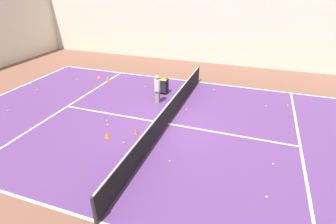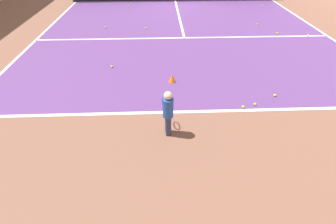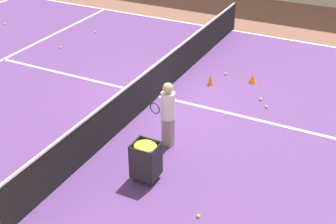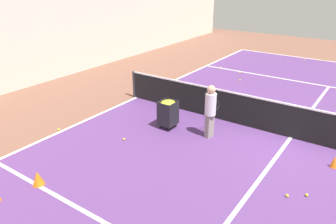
# 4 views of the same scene
# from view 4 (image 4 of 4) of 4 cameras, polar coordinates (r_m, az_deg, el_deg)

# --- Properties ---
(ground_plane) EXTENTS (33.97, 33.97, 0.00)m
(ground_plane) POSITION_cam_4_polar(r_m,az_deg,el_deg) (10.37, 20.58, -4.23)
(ground_plane) COLOR brown
(court_playing_area) EXTENTS (11.85, 20.77, 0.00)m
(court_playing_area) POSITION_cam_4_polar(r_m,az_deg,el_deg) (10.37, 20.58, -4.22)
(court_playing_area) COLOR #563370
(court_playing_area) RESTS_ON ground
(line_sideline_right) EXTENTS (0.10, 20.77, 0.00)m
(line_sideline_right) POSITION_cam_4_polar(r_m,az_deg,el_deg) (12.85, -5.51, 2.54)
(line_sideline_right) COLOR white
(line_sideline_right) RESTS_ON ground
(line_service_near) EXTENTS (11.85, 0.10, 0.00)m
(line_service_near) POSITION_cam_4_polar(r_m,az_deg,el_deg) (15.63, 26.22, 4.00)
(line_service_near) COLOR white
(line_service_near) RESTS_ON ground
(line_centre_service) EXTENTS (0.10, 11.42, 0.00)m
(line_centre_service) POSITION_cam_4_polar(r_m,az_deg,el_deg) (10.36, 20.58, -4.21)
(line_centre_service) COLOR white
(line_centre_service) RESTS_ON ground
(hall_enclosure_right) EXTENTS (0.15, 30.27, 6.51)m
(hall_enclosure_right) POSITION_cam_4_polar(r_m,az_deg,el_deg) (15.54, -19.99, 17.24)
(hall_enclosure_right) COLOR silver
(hall_enclosure_right) RESTS_ON ground
(tennis_net) EXTENTS (12.15, 0.10, 1.05)m
(tennis_net) POSITION_cam_4_polar(r_m,az_deg,el_deg) (10.14, 21.00, -1.51)
(tennis_net) COLOR #2D2D33
(tennis_net) RESTS_ON ground
(coach_at_net) EXTENTS (0.38, 0.67, 1.61)m
(coach_at_net) POSITION_cam_4_polar(r_m,az_deg,el_deg) (9.47, 7.41, 0.68)
(coach_at_net) COLOR gray
(coach_at_net) RESTS_ON ground
(ball_cart) EXTENTS (0.48, 0.53, 0.91)m
(ball_cart) POSITION_cam_4_polar(r_m,az_deg,el_deg) (10.08, -0.00, 0.50)
(ball_cart) COLOR black
(ball_cart) RESTS_ON ground
(training_cone_0) EXTENTS (0.16, 0.16, 0.33)m
(training_cone_0) POSITION_cam_4_polar(r_m,az_deg,el_deg) (9.24, 26.96, -7.69)
(training_cone_0) COLOR orange
(training_cone_0) RESTS_ON ground
(training_cone_2) EXTENTS (0.28, 0.28, 0.35)m
(training_cone_2) POSITION_cam_4_polar(r_m,az_deg,el_deg) (8.20, -21.72, -10.65)
(training_cone_2) COLOR orange
(training_cone_2) RESTS_ON ground
(tennis_ball_0) EXTENTS (0.07, 0.07, 0.07)m
(tennis_ball_0) POSITION_cam_4_polar(r_m,az_deg,el_deg) (9.64, -7.66, -4.72)
(tennis_ball_0) COLOR yellow
(tennis_ball_0) RESTS_ON ground
(tennis_ball_3) EXTENTS (0.07, 0.07, 0.07)m
(tennis_ball_3) POSITION_cam_4_polar(r_m,az_deg,el_deg) (16.33, 12.43, 6.74)
(tennis_ball_3) COLOR yellow
(tennis_ball_3) RESTS_ON ground
(tennis_ball_5) EXTENTS (0.07, 0.07, 0.07)m
(tennis_ball_5) POSITION_cam_4_polar(r_m,az_deg,el_deg) (20.10, 24.70, 8.23)
(tennis_ball_5) COLOR yellow
(tennis_ball_5) RESTS_ON ground
(tennis_ball_6) EXTENTS (0.07, 0.07, 0.07)m
(tennis_ball_6) POSITION_cam_4_polar(r_m,az_deg,el_deg) (15.17, 12.40, 5.49)
(tennis_ball_6) COLOR yellow
(tennis_ball_6) RESTS_ON ground
(tennis_ball_7) EXTENTS (0.07, 0.07, 0.07)m
(tennis_ball_7) POSITION_cam_4_polar(r_m,az_deg,el_deg) (17.02, 9.17, 7.65)
(tennis_ball_7) COLOR yellow
(tennis_ball_7) RESTS_ON ground
(tennis_ball_8) EXTENTS (0.07, 0.07, 0.07)m
(tennis_ball_8) POSITION_cam_4_polar(r_m,az_deg,el_deg) (20.14, 25.68, 8.08)
(tennis_ball_8) COLOR yellow
(tennis_ball_8) RESTS_ON ground
(tennis_ball_10) EXTENTS (0.07, 0.07, 0.07)m
(tennis_ball_10) POSITION_cam_4_polar(r_m,az_deg,el_deg) (21.24, 14.70, 10.29)
(tennis_ball_10) COLOR yellow
(tennis_ball_10) RESTS_ON ground
(tennis_ball_11) EXTENTS (0.07, 0.07, 0.07)m
(tennis_ball_11) POSITION_cam_4_polar(r_m,az_deg,el_deg) (7.80, 20.04, -13.51)
(tennis_ball_11) COLOR yellow
(tennis_ball_11) RESTS_ON ground
(tennis_ball_13) EXTENTS (0.07, 0.07, 0.07)m
(tennis_ball_13) POSITION_cam_4_polar(r_m,az_deg,el_deg) (7.97, 23.00, -13.16)
(tennis_ball_13) COLOR yellow
(tennis_ball_13) RESTS_ON ground
(tennis_ball_14) EXTENTS (0.07, 0.07, 0.07)m
(tennis_ball_14) POSITION_cam_4_polar(r_m,az_deg,el_deg) (19.88, 22.63, 8.41)
(tennis_ball_14) COLOR yellow
(tennis_ball_14) RESTS_ON ground
(tennis_ball_16) EXTENTS (0.07, 0.07, 0.07)m
(tennis_ball_16) POSITION_cam_4_polar(r_m,az_deg,el_deg) (13.21, 1.75, 3.37)
(tennis_ball_16) COLOR yellow
(tennis_ball_16) RESTS_ON ground
(tennis_ball_20) EXTENTS (0.07, 0.07, 0.07)m
(tennis_ball_20) POSITION_cam_4_polar(r_m,az_deg,el_deg) (11.14, 13.07, -1.14)
(tennis_ball_20) COLOR yellow
(tennis_ball_20) RESTS_ON ground
(tennis_ball_21) EXTENTS (0.07, 0.07, 0.07)m
(tennis_ball_21) POSITION_cam_4_polar(r_m,az_deg,el_deg) (10.67, -18.53, -2.92)
(tennis_ball_21) COLOR yellow
(tennis_ball_21) RESTS_ON ground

